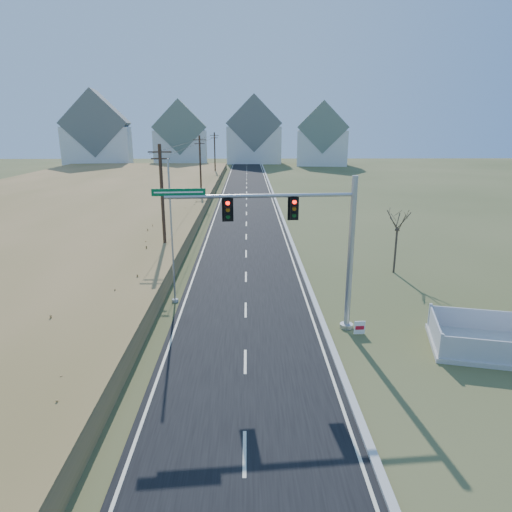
% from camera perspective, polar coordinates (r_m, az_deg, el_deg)
% --- Properties ---
extents(ground, '(260.00, 260.00, 0.00)m').
position_cam_1_polar(ground, '(22.97, -1.33, -10.75)').
color(ground, '#414B24').
rests_on(ground, ground).
extents(road, '(8.00, 180.00, 0.06)m').
position_cam_1_polar(road, '(71.26, -1.19, 7.70)').
color(road, black).
rests_on(road, ground).
extents(curb, '(0.30, 180.00, 0.18)m').
position_cam_1_polar(curb, '(71.36, 2.17, 7.75)').
color(curb, '#B2AFA8').
rests_on(curb, ground).
extents(reed_marsh, '(38.00, 110.00, 1.30)m').
position_cam_1_polar(reed_marsh, '(65.86, -22.71, 6.32)').
color(reed_marsh, '#AD7F4E').
rests_on(reed_marsh, ground).
extents(utility_pole_near, '(1.80, 0.26, 9.00)m').
position_cam_1_polar(utility_pole_near, '(36.56, -11.61, 6.79)').
color(utility_pole_near, '#422D1E').
rests_on(utility_pole_near, ground).
extents(utility_pole_mid, '(1.80, 0.26, 9.00)m').
position_cam_1_polar(utility_pole_mid, '(66.09, -6.97, 10.99)').
color(utility_pole_mid, '#422D1E').
rests_on(utility_pole_mid, ground).
extents(utility_pole_far, '(1.80, 0.26, 9.00)m').
position_cam_1_polar(utility_pole_far, '(95.91, -5.17, 12.57)').
color(utility_pole_far, '#422D1E').
rests_on(utility_pole_far, ground).
extents(condo_nw, '(17.69, 13.38, 19.05)m').
position_cam_1_polar(condo_nw, '(126.43, -19.23, 13.97)').
color(condo_nw, white).
rests_on(condo_nw, ground).
extents(condo_nnw, '(14.93, 11.17, 17.03)m').
position_cam_1_polar(condo_nnw, '(129.83, -9.40, 14.31)').
color(condo_nnw, white).
rests_on(condo_nnw, ground).
extents(condo_n, '(15.27, 10.20, 18.54)m').
position_cam_1_polar(condo_n, '(132.55, -0.28, 14.84)').
color(condo_n, white).
rests_on(condo_n, ground).
extents(condo_ne, '(14.12, 10.51, 16.52)m').
position_cam_1_polar(condo_ne, '(126.13, 8.24, 14.27)').
color(condo_ne, white).
rests_on(condo_ne, ground).
extents(traffic_signal_mast, '(10.04, 1.18, 8.01)m').
position_cam_1_polar(traffic_signal_mast, '(22.87, 7.25, 1.97)').
color(traffic_signal_mast, '#9EA0A5').
rests_on(traffic_signal_mast, ground).
extents(fence_enclosure, '(6.53, 5.20, 1.31)m').
position_cam_1_polar(fence_enclosure, '(24.91, 27.63, -9.80)').
color(fence_enclosure, '#B7B5AD').
rests_on(fence_enclosure, ground).
extents(open_sign, '(0.57, 0.10, 0.70)m').
position_cam_1_polar(open_sign, '(24.21, 12.82, -8.72)').
color(open_sign, white).
rests_on(open_sign, ground).
extents(flagpole, '(0.39, 0.39, 8.56)m').
position_cam_1_polar(flagpole, '(27.27, -10.41, 1.04)').
color(flagpole, '#B7B5AD').
rests_on(flagpole, ground).
extents(bare_tree, '(1.85, 1.85, 4.91)m').
position_cam_1_polar(bare_tree, '(33.84, 17.34, 4.41)').
color(bare_tree, '#4C3F33').
rests_on(bare_tree, ground).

